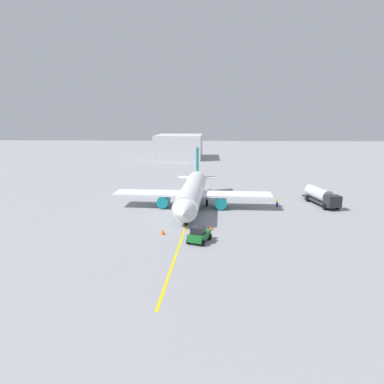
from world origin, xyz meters
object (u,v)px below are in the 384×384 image
safety_cone_nose (211,228)px  safety_cone_wingtip (163,232)px  fuel_tanker (321,196)px  refueling_worker (277,202)px  airplane (192,193)px  pushback_tug (199,235)px

safety_cone_nose → safety_cone_wingtip: size_ratio=0.84×
fuel_tanker → refueling_worker: 8.73m
fuel_tanker → refueling_worker: size_ratio=6.27×
airplane → refueling_worker: size_ratio=19.07×
airplane → pushback_tug: size_ratio=8.00×
refueling_worker → fuel_tanker: bearing=102.3°
safety_cone_wingtip → fuel_tanker: bearing=124.1°
airplane → pushback_tug: airplane is taller
safety_cone_wingtip → airplane: bearing=167.4°
pushback_tug → safety_cone_nose: 5.51m
pushback_tug → safety_cone_wingtip: bearing=-118.9°
pushback_tug → refueling_worker: 24.00m
fuel_tanker → safety_cone_nose: fuel_tanker is taller
airplane → refueling_worker: bearing=95.0°
airplane → safety_cone_nose: airplane is taller
airplane → safety_cone_nose: 13.62m
refueling_worker → safety_cone_wingtip: (16.74, -19.02, -0.45)m
fuel_tanker → refueling_worker: fuel_tanker is taller
fuel_tanker → airplane: bearing=-82.4°
fuel_tanker → refueling_worker: (1.86, -8.48, -0.90)m
refueling_worker → pushback_tug: bearing=-35.4°
safety_cone_nose → safety_cone_wingtip: (2.38, -6.76, 0.06)m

